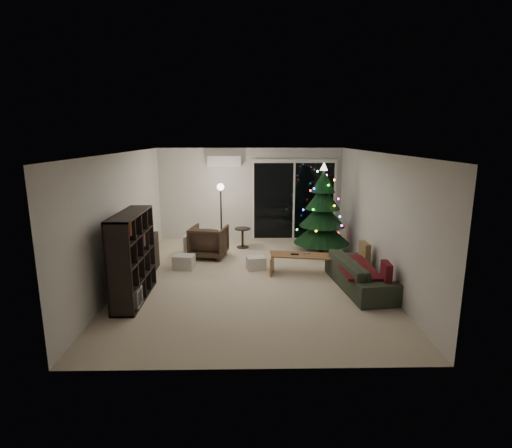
{
  "coord_description": "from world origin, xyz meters",
  "views": [
    {
      "loc": [
        -0.05,
        -7.67,
        2.81
      ],
      "look_at": [
        0.1,
        0.3,
        1.05
      ],
      "focal_mm": 28.0,
      "sensor_mm": 36.0,
      "label": 1
    }
  ],
  "objects": [
    {
      "name": "bookshelf",
      "position": [
        -2.25,
        -1.03,
        0.77
      ],
      "size": [
        0.92,
        1.58,
        1.55
      ],
      "primitive_type": null,
      "rotation": [
        0.0,
        0.0,
        0.36
      ],
      "color": "black",
      "rests_on": "floor"
    },
    {
      "name": "remote_b",
      "position": [
        1.15,
        0.29,
        0.42
      ],
      "size": [
        0.16,
        0.09,
        0.02
      ],
      "primitive_type": "cube",
      "rotation": [
        0.0,
        0.0,
        0.35
      ],
      "color": "slate",
      "rests_on": "coffee_table"
    },
    {
      "name": "cardboard_box_b",
      "position": [
        0.11,
        0.54,
        0.14
      ],
      "size": [
        0.45,
        0.37,
        0.27
      ],
      "primitive_type": "cube",
      "rotation": [
        0.0,
        0.0,
        0.22
      ],
      "color": "silver",
      "rests_on": "floor"
    },
    {
      "name": "sofa_throw",
      "position": [
        1.95,
        -0.59,
        0.41
      ],
      "size": [
        0.61,
        1.41,
        0.05
      ],
      "primitive_type": "cube",
      "color": "maroon",
      "rests_on": "sofa"
    },
    {
      "name": "room",
      "position": [
        0.46,
        1.49,
        1.02
      ],
      "size": [
        6.5,
        7.51,
        2.6
      ],
      "color": "beige",
      "rests_on": "ground"
    },
    {
      "name": "media_cabinet",
      "position": [
        -2.25,
        0.23,
        0.39
      ],
      "size": [
        0.49,
        1.25,
        0.77
      ],
      "primitive_type": "cube",
      "rotation": [
        0.0,
        0.0,
        0.02
      ],
      "color": "black",
      "rests_on": "floor"
    },
    {
      "name": "armchair",
      "position": [
        -0.99,
        1.45,
        0.38
      ],
      "size": [
        0.94,
        0.96,
        0.75
      ],
      "primitive_type": "imported",
      "rotation": [
        0.0,
        0.0,
        2.96
      ],
      "color": "#402B24",
      "rests_on": "floor"
    },
    {
      "name": "cushion_a",
      "position": [
        2.3,
        0.06,
        0.52
      ],
      "size": [
        0.15,
        0.39,
        0.38
      ],
      "primitive_type": "cube",
      "rotation": [
        0.0,
        0.0,
        0.09
      ],
      "color": "olive",
      "rests_on": "sofa"
    },
    {
      "name": "sofa",
      "position": [
        2.05,
        -0.59,
        0.29
      ],
      "size": [
        1.0,
        2.04,
        0.57
      ],
      "primitive_type": "imported",
      "rotation": [
        0.0,
        0.0,
        1.69
      ],
      "color": "black",
      "rests_on": "floor"
    },
    {
      "name": "remote_a",
      "position": [
        0.9,
        0.24,
        0.42
      ],
      "size": [
        0.16,
        0.05,
        0.02
      ],
      "primitive_type": "cube",
      "color": "black",
      "rests_on": "coffee_table"
    },
    {
      "name": "cardboard_box_a",
      "position": [
        -1.45,
        0.59,
        0.15
      ],
      "size": [
        0.47,
        0.38,
        0.31
      ],
      "primitive_type": "cube",
      "rotation": [
        0.0,
        0.0,
        -0.13
      ],
      "color": "silver",
      "rests_on": "floor"
    },
    {
      "name": "ottoman",
      "position": [
        -1.32,
        1.7,
        0.24
      ],
      "size": [
        0.57,
        0.57,
        0.48
      ],
      "primitive_type": "cube",
      "rotation": [
        0.0,
        0.0,
        -0.06
      ],
      "color": "beige",
      "rests_on": "floor"
    },
    {
      "name": "christmas_tree",
      "position": [
        1.74,
        1.78,
        1.1
      ],
      "size": [
        1.52,
        1.52,
        2.2
      ],
      "primitive_type": "cone",
      "rotation": [
        0.0,
        0.0,
        0.12
      ],
      "color": "#11391B",
      "rests_on": "floor"
    },
    {
      "name": "cushion_b",
      "position": [
        2.3,
        -1.24,
        0.52
      ],
      "size": [
        0.14,
        0.38,
        0.38
      ],
      "primitive_type": "cube",
      "rotation": [
        0.0,
        0.0,
        -0.07
      ],
      "color": "maroon",
      "rests_on": "sofa"
    },
    {
      "name": "coffee_table",
      "position": [
        1.05,
        0.24,
        0.21
      ],
      "size": [
        1.35,
        0.66,
        0.41
      ],
      "primitive_type": null,
      "rotation": [
        0.0,
        0.0,
        -0.17
      ],
      "color": "#9A7A4D",
      "rests_on": "floor"
    },
    {
      "name": "floor_lamp",
      "position": [
        -0.74,
        2.2,
        0.8
      ],
      "size": [
        0.26,
        0.26,
        1.6
      ],
      "primitive_type": "cylinder",
      "color": "black",
      "rests_on": "floor"
    },
    {
      "name": "stereo",
      "position": [
        -2.25,
        0.23,
        0.85
      ],
      "size": [
        0.39,
        0.46,
        0.16
      ],
      "primitive_type": "cube",
      "color": "black",
      "rests_on": "media_cabinet"
    },
    {
      "name": "side_table",
      "position": [
        -0.21,
        2.26,
        0.26
      ],
      "size": [
        0.49,
        0.49,
        0.51
      ],
      "primitive_type": "cylinder",
      "rotation": [
        0.0,
        0.0,
        -0.24
      ],
      "color": "black",
      "rests_on": "floor"
    }
  ]
}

